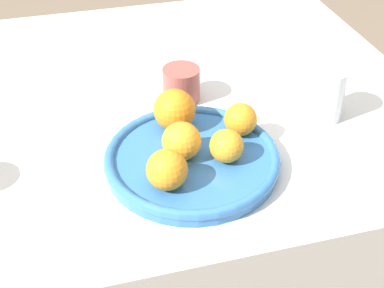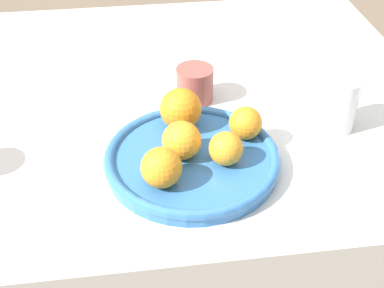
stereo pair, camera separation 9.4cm
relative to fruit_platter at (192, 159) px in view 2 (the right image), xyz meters
name	(u,v)px [view 2 (the right image)]	position (x,y,z in m)	size (l,w,h in m)	color
table	(109,223)	(-0.18, 0.26, -0.40)	(1.49, 0.97, 0.77)	silver
fruit_platter	(192,159)	(0.00, 0.00, 0.00)	(0.32, 0.32, 0.03)	#336BAD
orange_0	(182,140)	(-0.02, 0.00, 0.04)	(0.07, 0.07, 0.07)	orange
orange_1	(226,149)	(0.06, -0.02, 0.04)	(0.06, 0.06, 0.06)	orange
orange_2	(181,109)	(-0.01, 0.10, 0.05)	(0.08, 0.08, 0.08)	orange
orange_3	(161,167)	(-0.06, -0.06, 0.04)	(0.07, 0.07, 0.07)	orange
orange_4	(246,123)	(0.11, 0.05, 0.04)	(0.06, 0.06, 0.06)	orange
water_glass	(338,103)	(0.30, 0.09, 0.04)	(0.08, 0.08, 0.11)	silver
cup_0	(195,84)	(0.04, 0.22, 0.02)	(0.08, 0.08, 0.07)	#9E4C42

